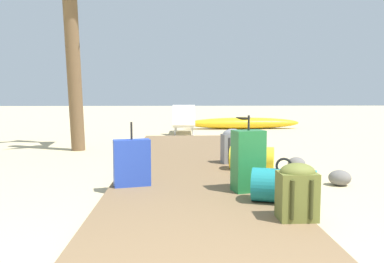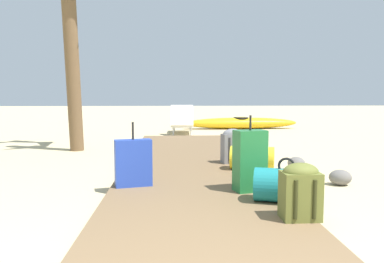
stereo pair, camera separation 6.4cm
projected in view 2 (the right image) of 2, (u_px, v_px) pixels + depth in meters
name	position (u px, v px, depth m)	size (l,w,h in m)	color
ground_plane	(193.00, 186.00, 4.88)	(60.00, 60.00, 0.00)	#CCB789
boardwalk	(190.00, 170.00, 5.71)	(1.91, 8.41, 0.08)	brown
duffel_bag_yellow	(252.00, 158.00, 5.48)	(0.66, 0.47, 0.44)	gold
backpack_grey	(232.00, 145.00, 5.99)	(0.35, 0.26, 0.52)	slate
duffel_bag_teal	(286.00, 185.00, 3.84)	(0.67, 0.49, 0.44)	#197A7F
suitcase_green	(250.00, 161.00, 4.27)	(0.37, 0.29, 0.82)	#237538
suitcase_blue	(133.00, 163.00, 4.50)	(0.44, 0.26, 0.73)	#2847B7
backpack_olive	(300.00, 190.00, 3.32)	(0.32, 0.26, 0.48)	olive
lounge_chair	(182.00, 122.00, 11.05)	(0.64, 1.52, 0.81)	white
kayak	(241.00, 123.00, 12.61)	(3.66, 0.78, 0.37)	gold
rock_right_mid	(296.00, 163.00, 5.92)	(0.26, 0.26, 0.19)	slate
rock_right_far	(263.00, 156.00, 6.84)	(0.21, 0.19, 0.12)	gray
rock_right_near	(340.00, 177.00, 4.91)	(0.27, 0.23, 0.19)	slate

